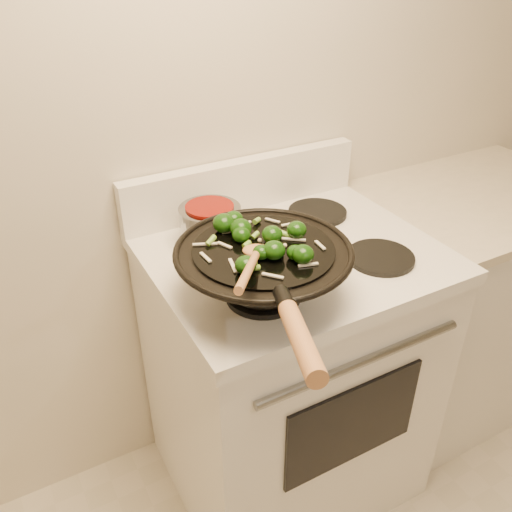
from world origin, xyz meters
TOP-DOWN VIEW (x-y plane):
  - stove at (-0.21, 1.17)m, footprint 0.78×0.67m
  - counter_unit at (0.56, 1.20)m, footprint 0.86×0.62m
  - wok at (-0.39, 1.02)m, footprint 0.41×0.67m
  - stirfry at (-0.39, 1.04)m, footprint 0.28×0.28m
  - wooden_spoon at (-0.46, 0.94)m, footprint 0.21×0.27m
  - saucepan at (-0.39, 1.32)m, footprint 0.17×0.28m

SIDE VIEW (x-z plane):
  - counter_unit at x=0.56m, z-range 0.00..0.91m
  - stove at x=-0.21m, z-range -0.07..1.01m
  - saucepan at x=-0.39m, z-range 0.93..1.03m
  - wok at x=-0.39m, z-range 0.90..1.10m
  - stirfry at x=-0.39m, z-range 1.05..1.10m
  - wooden_spoon at x=-0.46m, z-range 1.04..1.14m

